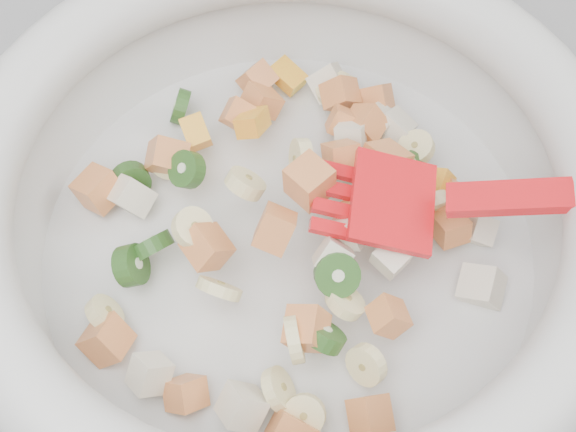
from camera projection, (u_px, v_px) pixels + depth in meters
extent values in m
cube|color=gray|center=(420.00, 380.00, 0.95)|extent=(2.00, 0.60, 0.90)
cylinder|color=silver|center=(288.00, 248.00, 0.52)|extent=(0.32, 0.32, 0.02)
torus|color=silver|center=(288.00, 182.00, 0.45)|extent=(0.39, 0.39, 0.04)
cylinder|color=#FFF8AA|center=(193.00, 228.00, 0.47)|extent=(0.03, 0.03, 0.02)
cylinder|color=#FFF8AA|center=(336.00, 90.00, 0.56)|extent=(0.04, 0.04, 0.01)
cylinder|color=#FFF8AA|center=(169.00, 160.00, 0.52)|extent=(0.04, 0.02, 0.04)
cylinder|color=#FFF8AA|center=(345.00, 302.00, 0.46)|extent=(0.03, 0.03, 0.02)
cylinder|color=#FFF8AA|center=(431.00, 205.00, 0.49)|extent=(0.03, 0.02, 0.03)
cylinder|color=#FFF8AA|center=(245.00, 184.00, 0.48)|extent=(0.03, 0.03, 0.03)
cylinder|color=#FFF8AA|center=(219.00, 289.00, 0.46)|extent=(0.03, 0.03, 0.03)
cylinder|color=#FFF8AA|center=(402.00, 172.00, 0.50)|extent=(0.03, 0.03, 0.03)
cylinder|color=#FFF8AA|center=(301.00, 159.00, 0.50)|extent=(0.02, 0.04, 0.04)
cylinder|color=#FFF8AA|center=(305.00, 415.00, 0.44)|extent=(0.03, 0.03, 0.02)
cylinder|color=#FFF8AA|center=(369.00, 202.00, 0.49)|extent=(0.03, 0.03, 0.02)
cylinder|color=#FFF8AA|center=(431.00, 192.00, 0.51)|extent=(0.02, 0.03, 0.02)
cylinder|color=#FFF8AA|center=(294.00, 339.00, 0.44)|extent=(0.01, 0.04, 0.04)
cylinder|color=#FFF8AA|center=(416.00, 148.00, 0.52)|extent=(0.03, 0.03, 0.02)
cylinder|color=#FFF8AA|center=(342.00, 90.00, 0.55)|extent=(0.02, 0.03, 0.03)
cylinder|color=#FFF8AA|center=(366.00, 365.00, 0.44)|extent=(0.03, 0.03, 0.03)
cylinder|color=#FFF8AA|center=(105.00, 313.00, 0.47)|extent=(0.02, 0.03, 0.03)
cylinder|color=#FFF8AA|center=(279.00, 389.00, 0.44)|extent=(0.02, 0.03, 0.03)
cube|color=#FF9350|center=(257.00, 80.00, 0.56)|extent=(0.03, 0.03, 0.03)
cube|color=#FF9350|center=(389.00, 316.00, 0.45)|extent=(0.02, 0.02, 0.03)
cube|color=#FF9350|center=(238.00, 115.00, 0.53)|extent=(0.03, 0.03, 0.03)
cube|color=#FF9350|center=(186.00, 394.00, 0.45)|extent=(0.03, 0.03, 0.03)
cube|color=#FF9350|center=(275.00, 229.00, 0.46)|extent=(0.03, 0.04, 0.03)
cube|color=#FF9350|center=(342.00, 159.00, 0.50)|extent=(0.02, 0.03, 0.03)
cube|color=#FF9350|center=(450.00, 227.00, 0.49)|extent=(0.02, 0.03, 0.02)
cube|color=#FF9350|center=(362.00, 215.00, 0.48)|extent=(0.03, 0.02, 0.03)
cube|color=#FF9350|center=(262.00, 101.00, 0.54)|extent=(0.03, 0.03, 0.03)
cube|color=#FF9350|center=(207.00, 247.00, 0.47)|extent=(0.03, 0.03, 0.03)
cube|color=#FF9350|center=(384.00, 166.00, 0.50)|extent=(0.04, 0.04, 0.04)
cube|color=#FF9350|center=(107.00, 340.00, 0.46)|extent=(0.04, 0.03, 0.03)
cube|color=#FF9350|center=(307.00, 329.00, 0.44)|extent=(0.03, 0.03, 0.03)
cube|color=#FF9350|center=(309.00, 181.00, 0.47)|extent=(0.03, 0.03, 0.02)
cube|color=#FF9350|center=(365.00, 124.00, 0.53)|extent=(0.03, 0.03, 0.03)
cube|color=#FF9350|center=(370.00, 415.00, 0.44)|extent=(0.03, 0.03, 0.03)
cube|color=#FF9350|center=(376.00, 98.00, 0.55)|extent=(0.03, 0.03, 0.03)
cube|color=#FF9350|center=(340.00, 94.00, 0.55)|extent=(0.03, 0.03, 0.03)
cube|color=#FF9350|center=(343.00, 123.00, 0.53)|extent=(0.03, 0.03, 0.03)
cube|color=#FF9350|center=(453.00, 199.00, 0.50)|extent=(0.03, 0.03, 0.03)
cube|color=#FF9350|center=(167.00, 157.00, 0.52)|extent=(0.03, 0.03, 0.04)
cube|color=#FF9350|center=(98.00, 189.00, 0.51)|extent=(0.04, 0.03, 0.03)
cylinder|color=#419331|center=(131.00, 181.00, 0.52)|extent=(0.04, 0.02, 0.04)
cylinder|color=#419331|center=(181.00, 107.00, 0.55)|extent=(0.02, 0.03, 0.04)
cylinder|color=#419331|center=(152.00, 246.00, 0.48)|extent=(0.03, 0.03, 0.03)
cylinder|color=#419331|center=(322.00, 335.00, 0.44)|extent=(0.03, 0.04, 0.03)
cylinder|color=#419331|center=(187.00, 170.00, 0.50)|extent=(0.03, 0.03, 0.03)
cylinder|color=#419331|center=(413.00, 171.00, 0.51)|extent=(0.03, 0.03, 0.02)
cylinder|color=#419331|center=(131.00, 265.00, 0.48)|extent=(0.02, 0.04, 0.04)
cylinder|color=#419331|center=(337.00, 275.00, 0.45)|extent=(0.04, 0.03, 0.03)
cylinder|color=#419331|center=(402.00, 211.00, 0.48)|extent=(0.03, 0.03, 0.03)
cube|color=beige|center=(479.00, 230.00, 0.50)|extent=(0.02, 0.03, 0.03)
cube|color=beige|center=(242.00, 407.00, 0.44)|extent=(0.03, 0.03, 0.03)
cube|color=beige|center=(352.00, 138.00, 0.52)|extent=(0.03, 0.03, 0.03)
cube|color=beige|center=(329.00, 83.00, 0.56)|extent=(0.03, 0.03, 0.04)
cube|color=beige|center=(378.00, 125.00, 0.54)|extent=(0.03, 0.03, 0.03)
cube|color=beige|center=(394.00, 128.00, 0.54)|extent=(0.03, 0.03, 0.03)
cube|color=beige|center=(391.00, 258.00, 0.46)|extent=(0.02, 0.03, 0.02)
cube|color=beige|center=(482.00, 287.00, 0.48)|extent=(0.04, 0.03, 0.03)
cube|color=beige|center=(333.00, 257.00, 0.46)|extent=(0.03, 0.03, 0.03)
cube|color=beige|center=(150.00, 374.00, 0.44)|extent=(0.03, 0.03, 0.03)
cube|color=beige|center=(131.00, 196.00, 0.51)|extent=(0.04, 0.03, 0.04)
cube|color=beige|center=(350.00, 230.00, 0.47)|extent=(0.03, 0.03, 0.03)
cube|color=yellow|center=(252.00, 122.00, 0.52)|extent=(0.03, 0.03, 0.03)
cube|color=yellow|center=(196.00, 132.00, 0.52)|extent=(0.02, 0.03, 0.02)
cube|color=yellow|center=(430.00, 191.00, 0.50)|extent=(0.03, 0.03, 0.03)
cube|color=yellow|center=(287.00, 76.00, 0.56)|extent=(0.03, 0.03, 0.02)
cube|color=yellow|center=(437.00, 187.00, 0.50)|extent=(0.03, 0.03, 0.02)
cube|color=red|center=(393.00, 202.00, 0.46)|extent=(0.07, 0.07, 0.02)
cube|color=red|center=(336.00, 171.00, 0.48)|extent=(0.03, 0.02, 0.01)
cube|color=red|center=(335.00, 190.00, 0.47)|extent=(0.03, 0.02, 0.01)
cube|color=red|center=(333.00, 209.00, 0.46)|extent=(0.03, 0.02, 0.01)
cube|color=red|center=(331.00, 229.00, 0.46)|extent=(0.03, 0.02, 0.01)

